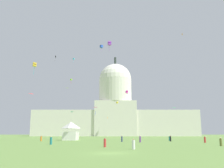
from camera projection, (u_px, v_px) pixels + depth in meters
name	position (u px, v px, depth m)	size (l,w,h in m)	color
ground_plane	(107.00, 153.00, 29.36)	(800.00, 800.00, 0.00)	olive
capitol_building	(114.00, 112.00, 202.89)	(128.40, 26.34, 64.70)	silver
event_tent	(70.00, 131.00, 83.80)	(4.97, 6.31, 6.01)	white
person_teal_mid_right	(50.00, 141.00, 51.57)	(0.63, 0.63, 1.71)	#1E757A
person_teal_near_tree_west	(168.00, 138.00, 77.26)	(0.40, 0.40, 1.53)	#1E757A
person_olive_aisle_center	(220.00, 142.00, 45.82)	(0.62, 0.62, 1.54)	olive
person_red_near_tent	(104.00, 143.00, 42.34)	(0.58, 0.58, 1.55)	red
person_red_front_right	(204.00, 140.00, 61.86)	(0.46, 0.46, 1.60)	red
person_black_back_left	(169.00, 139.00, 71.28)	(0.59, 0.59, 1.64)	black
person_white_front_center	(132.00, 145.00, 36.48)	(0.55, 0.55, 1.50)	silver
person_navy_front_left	(121.00, 139.00, 68.54)	(0.45, 0.45, 1.69)	navy
person_orange_lawn_far_right	(40.00, 139.00, 74.23)	(0.53, 0.53, 1.59)	orange
person_purple_back_right	(139.00, 139.00, 64.52)	(0.51, 0.51, 1.75)	#703D93
kite_orange_high	(181.00, 34.00, 125.21)	(0.35, 0.80, 0.97)	orange
kite_cyan_high	(73.00, 59.00, 189.41)	(1.32, 1.35, 3.60)	#33BCDB
kite_violet_mid	(109.00, 43.00, 88.15)	(1.34, 1.35, 3.43)	purple
kite_yellow_mid	(116.00, 103.00, 183.91)	(1.55, 1.54, 1.35)	yellow
kite_magenta_mid	(126.00, 92.00, 100.20)	(1.06, 1.11, 1.13)	#D1339E
kite_lime_mid	(70.00, 80.00, 155.47)	(1.23, 1.24, 3.08)	#8CD133
kite_white_mid	(66.00, 88.00, 108.06)	(1.40, 0.95, 0.14)	white
kite_red_low	(31.00, 96.00, 79.68)	(1.62, 1.92, 0.38)	red
kite_turquoise_low	(71.00, 112.00, 160.90)	(1.91, 1.24, 0.45)	teal
kite_blue_high	(100.00, 46.00, 103.48)	(1.44, 1.44, 2.59)	blue
kite_black_high	(55.00, 57.00, 151.42)	(0.81, 0.45, 3.55)	black
kite_green_low	(173.00, 109.00, 111.40)	(1.65, 1.35, 0.28)	green
kite_pink_low	(95.00, 109.00, 90.60)	(1.80, 1.23, 2.59)	pink
kite_gold_mid	(34.00, 65.00, 73.12)	(1.37, 1.35, 3.55)	gold
kite_orange_low	(107.00, 119.00, 162.28)	(0.45, 0.75, 3.61)	orange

